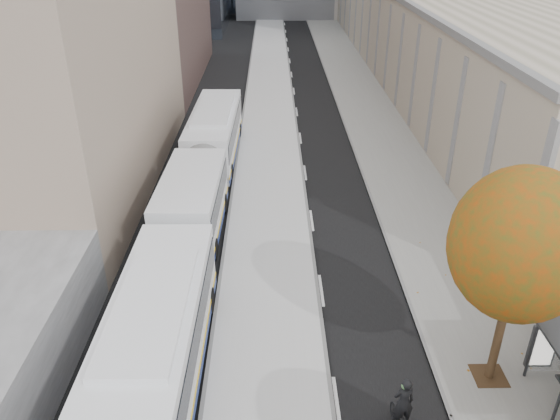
{
  "coord_description": "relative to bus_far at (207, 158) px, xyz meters",
  "views": [
    {
      "loc": [
        -3.67,
        -0.49,
        13.67
      ],
      "look_at": [
        -3.34,
        20.48,
        2.5
      ],
      "focal_mm": 35.0,
      "sensor_mm": 36.0,
      "label": 1
    }
  ],
  "objects": [
    {
      "name": "distant_car",
      "position": [
        -0.22,
        12.85,
        -0.96
      ],
      "size": [
        2.95,
        4.59,
        1.45
      ],
      "primitive_type": "imported",
      "rotation": [
        0.0,
        0.0,
        0.31
      ],
      "color": "white",
      "rests_on": "ground"
    },
    {
      "name": "building_tan",
      "position": [
        22.9,
        35.61,
        2.32
      ],
      "size": [
        18.0,
        92.0,
        8.0
      ],
      "primitive_type": "cube",
      "color": "gray",
      "rests_on": "ground"
    },
    {
      "name": "sidewalk",
      "position": [
        11.52,
        6.61,
        -1.64
      ],
      "size": [
        4.75,
        150.0,
        0.08
      ],
      "primitive_type": "cube",
      "color": "gray",
      "rests_on": "ground"
    },
    {
      "name": "bus_platform",
      "position": [
        3.52,
        6.61,
        -1.61
      ],
      "size": [
        4.25,
        150.0,
        0.15
      ],
      "primitive_type": "cube",
      "color": "silver",
      "rests_on": "ground"
    },
    {
      "name": "tree_c",
      "position": [
        11.0,
        -15.39,
        3.57
      ],
      "size": [
        4.2,
        4.2,
        7.28
      ],
      "color": "black",
      "rests_on": "sidewalk"
    },
    {
      "name": "cyclist",
      "position": [
        7.49,
        -17.63,
        -0.86
      ],
      "size": [
        0.73,
        1.79,
        2.22
      ],
      "rotation": [
        0.0,
        0.0,
        0.14
      ],
      "color": "black",
      "rests_on": "ground"
    },
    {
      "name": "bus_far",
      "position": [
        0.0,
        0.0,
        0.0
      ],
      "size": [
        3.1,
        18.54,
        3.08
      ],
      "rotation": [
        0.0,
        0.0,
        -0.02
      ],
      "color": "white",
      "rests_on": "ground"
    }
  ]
}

